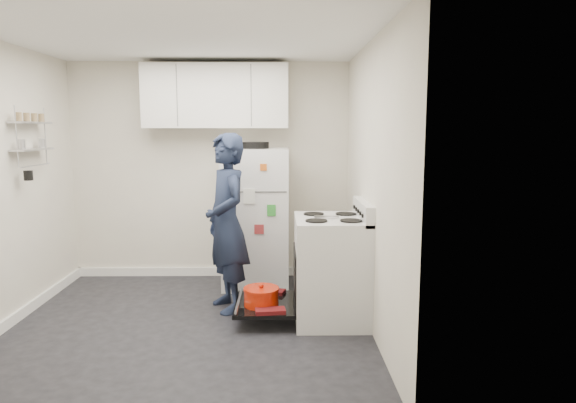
{
  "coord_description": "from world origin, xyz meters",
  "views": [
    {
      "loc": [
        0.82,
        -4.38,
        1.74
      ],
      "look_at": [
        0.89,
        0.49,
        1.05
      ],
      "focal_mm": 32.0,
      "sensor_mm": 36.0,
      "label": 1
    }
  ],
  "objects_px": {
    "refrigerator": "(256,217)",
    "person": "(227,223)",
    "open_oven_door": "(263,300)",
    "electric_range": "(330,270)"
  },
  "relations": [
    {
      "from": "person",
      "to": "refrigerator",
      "type": "bearing_deg",
      "value": 139.03
    },
    {
      "from": "open_oven_door",
      "to": "person",
      "type": "distance_m",
      "value": 0.81
    },
    {
      "from": "electric_range",
      "to": "refrigerator",
      "type": "relative_size",
      "value": 0.69
    },
    {
      "from": "electric_range",
      "to": "open_oven_door",
      "type": "height_order",
      "value": "electric_range"
    },
    {
      "from": "electric_range",
      "to": "open_oven_door",
      "type": "distance_m",
      "value": 0.66
    },
    {
      "from": "refrigerator",
      "to": "person",
      "type": "xyz_separation_m",
      "value": [
        -0.24,
        -0.81,
        0.08
      ]
    },
    {
      "from": "open_oven_door",
      "to": "refrigerator",
      "type": "xyz_separation_m",
      "value": [
        -0.12,
        1.14,
        0.57
      ]
    },
    {
      "from": "electric_range",
      "to": "open_oven_door",
      "type": "bearing_deg",
      "value": -176.39
    },
    {
      "from": "open_oven_door",
      "to": "person",
      "type": "relative_size",
      "value": 0.42
    },
    {
      "from": "electric_range",
      "to": "person",
      "type": "height_order",
      "value": "person"
    }
  ]
}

